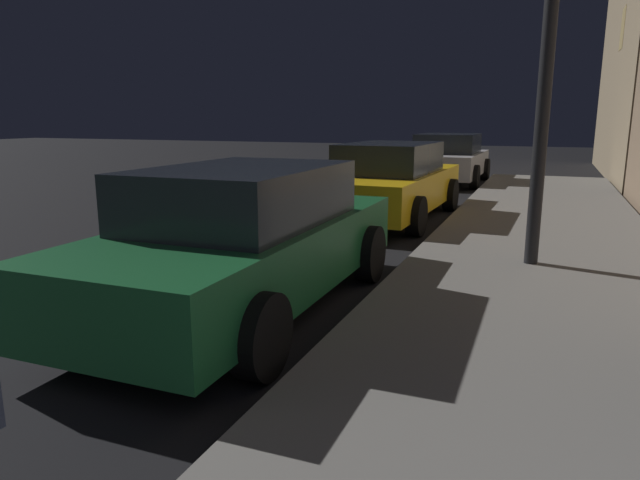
{
  "coord_description": "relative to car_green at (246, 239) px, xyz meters",
  "views": [
    {
      "loc": [
        5.57,
        -0.61,
        1.89
      ],
      "look_at": [
        4.19,
        2.85,
        1.08
      ],
      "focal_mm": 31.74,
      "sensor_mm": 36.0,
      "label": 1
    }
  ],
  "objects": [
    {
      "name": "car_green",
      "position": [
        0.0,
        0.0,
        0.0
      ],
      "size": [
        1.97,
        4.43,
        1.43
      ],
      "color": "#19592D",
      "rests_on": "ground"
    },
    {
      "name": "car_silver",
      "position": [
        -0.0,
        12.02,
        -0.0
      ],
      "size": [
        2.11,
        4.06,
        1.43
      ],
      "color": "#B7B7BF",
      "rests_on": "ground"
    },
    {
      "name": "car_yellow_cab",
      "position": [
        -0.0,
        5.55,
        -0.0
      ],
      "size": [
        2.05,
        4.61,
        1.43
      ],
      "color": "gold",
      "rests_on": "ground"
    }
  ]
}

